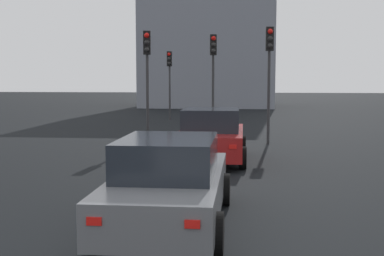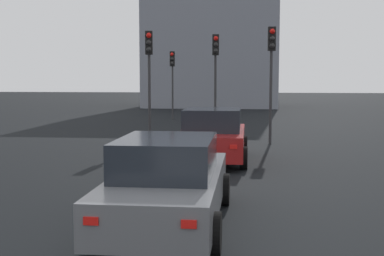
{
  "view_description": "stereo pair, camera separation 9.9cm",
  "coord_description": "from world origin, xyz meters",
  "px_view_note": "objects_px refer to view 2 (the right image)",
  "views": [
    {
      "loc": [
        -7.62,
        -1.14,
        2.56
      ],
      "look_at": [
        3.51,
        -0.02,
        1.45
      ],
      "focal_mm": 47.66,
      "sensor_mm": 36.0,
      "label": 1
    },
    {
      "loc": [
        -7.61,
        -1.24,
        2.56
      ],
      "look_at": [
        3.51,
        -0.02,
        1.45
      ],
      "focal_mm": 47.66,
      "sensor_mm": 36.0,
      "label": 2
    }
  ],
  "objects_px": {
    "car_grey_second": "(168,183)",
    "traffic_light_far_left": "(149,63)",
    "traffic_light_near_left": "(172,71)",
    "car_red_lead": "(213,136)",
    "traffic_light_near_right": "(271,61)",
    "traffic_light_far_right": "(216,63)"
  },
  "relations": [
    {
      "from": "car_grey_second",
      "to": "traffic_light_far_left",
      "type": "xyz_separation_m",
      "value": [
        10.93,
        2.45,
        2.36
      ]
    },
    {
      "from": "traffic_light_near_left",
      "to": "traffic_light_far_left",
      "type": "distance_m",
      "value": 11.1
    },
    {
      "from": "car_grey_second",
      "to": "traffic_light_near_left",
      "type": "distance_m",
      "value": 22.35
    },
    {
      "from": "car_grey_second",
      "to": "traffic_light_near_left",
      "type": "bearing_deg",
      "value": 8.53
    },
    {
      "from": "traffic_light_near_left",
      "to": "car_red_lead",
      "type": "bearing_deg",
      "value": 15.82
    },
    {
      "from": "car_grey_second",
      "to": "traffic_light_near_right",
      "type": "height_order",
      "value": "traffic_light_near_right"
    },
    {
      "from": "car_red_lead",
      "to": "traffic_light_near_right",
      "type": "relative_size",
      "value": 0.96
    },
    {
      "from": "car_red_lead",
      "to": "car_grey_second",
      "type": "relative_size",
      "value": 0.9
    },
    {
      "from": "car_grey_second",
      "to": "traffic_light_near_right",
      "type": "xyz_separation_m",
      "value": [
        11.17,
        -2.23,
        2.45
      ]
    },
    {
      "from": "traffic_light_near_left",
      "to": "traffic_light_near_right",
      "type": "distance_m",
      "value": 12.13
    },
    {
      "from": "traffic_light_near_right",
      "to": "traffic_light_far_right",
      "type": "height_order",
      "value": "traffic_light_near_right"
    },
    {
      "from": "car_red_lead",
      "to": "traffic_light_near_right",
      "type": "xyz_separation_m",
      "value": [
        4.27,
        -1.93,
        2.43
      ]
    },
    {
      "from": "car_grey_second",
      "to": "traffic_light_near_left",
      "type": "relative_size",
      "value": 1.15
    },
    {
      "from": "car_grey_second",
      "to": "traffic_light_near_right",
      "type": "distance_m",
      "value": 11.65
    },
    {
      "from": "traffic_light_near_right",
      "to": "traffic_light_far_right",
      "type": "xyz_separation_m",
      "value": [
        2.74,
        2.31,
        -0.02
      ]
    },
    {
      "from": "traffic_light_near_left",
      "to": "traffic_light_far_right",
      "type": "bearing_deg",
      "value": 23.88
    },
    {
      "from": "traffic_light_near_left",
      "to": "traffic_light_far_left",
      "type": "bearing_deg",
      "value": 6.64
    },
    {
      "from": "car_red_lead",
      "to": "car_grey_second",
      "type": "height_order",
      "value": "car_red_lead"
    },
    {
      "from": "car_red_lead",
      "to": "traffic_light_far_left",
      "type": "distance_m",
      "value": 5.41
    },
    {
      "from": "car_grey_second",
      "to": "traffic_light_far_left",
      "type": "distance_m",
      "value": 11.45
    },
    {
      "from": "traffic_light_near_left",
      "to": "traffic_light_near_right",
      "type": "height_order",
      "value": "traffic_light_near_right"
    },
    {
      "from": "traffic_light_near_right",
      "to": "traffic_light_far_right",
      "type": "distance_m",
      "value": 3.58
    }
  ]
}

